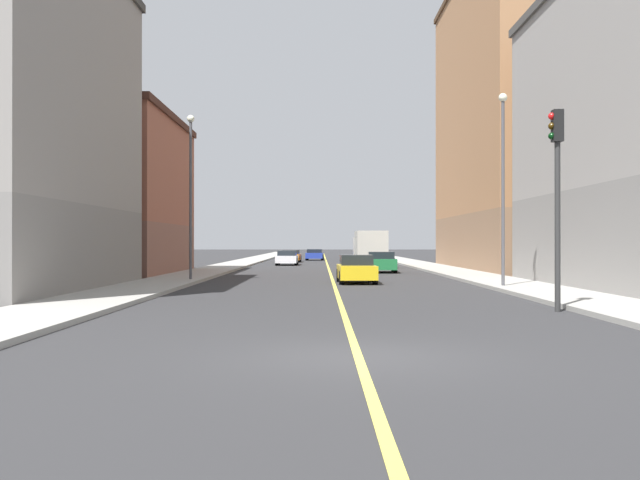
{
  "coord_description": "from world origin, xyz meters",
  "views": [
    {
      "loc": [
        -0.65,
        -12.55,
        1.94
      ],
      "look_at": [
        -0.93,
        49.69,
        2.18
      ],
      "focal_mm": 41.3,
      "sensor_mm": 36.0,
      "label": 1
    }
  ],
  "objects": [
    {
      "name": "car_orange",
      "position": [
        -3.55,
        61.36,
        0.6
      ],
      "size": [
        1.98,
        4.15,
        1.22
      ],
      "color": "orange",
      "rests_on": "ground"
    },
    {
      "name": "car_yellow",
      "position": [
        1.1,
        22.86,
        0.65
      ],
      "size": [
        1.85,
        4.06,
        1.36
      ],
      "color": "gold",
      "rests_on": "ground"
    },
    {
      "name": "traffic_light_left_near",
      "position": [
        6.03,
        8.14,
        3.7
      ],
      "size": [
        0.4,
        0.32,
        5.69
      ],
      "color": "#2D2D2D",
      "rests_on": "ground"
    },
    {
      "name": "street_lamp_left_near",
      "position": [
        7.04,
        18.3,
        4.97
      ],
      "size": [
        0.36,
        0.36,
        8.08
      ],
      "color": "#4C4C51",
      "rests_on": "ground"
    },
    {
      "name": "sidewalk_right",
      "position": [
        -7.99,
        49.0,
        0.07
      ],
      "size": [
        3.09,
        168.0,
        0.15
      ],
      "primitive_type": "cube",
      "color": "#9E9B93",
      "rests_on": "ground"
    },
    {
      "name": "box_truck",
      "position": [
        3.3,
        45.58,
        1.55
      ],
      "size": [
        2.42,
        7.33,
        2.85
      ],
      "color": "beige",
      "rests_on": "ground"
    },
    {
      "name": "building_right_midblock",
      "position": [
        -15.47,
        32.18,
        4.86
      ],
      "size": [
        12.18,
        14.33,
        9.71
      ],
      "color": "brown",
      "rests_on": "ground"
    },
    {
      "name": "car_teal",
      "position": [
        3.87,
        68.55,
        0.65
      ],
      "size": [
        1.86,
        4.27,
        1.32
      ],
      "color": "#196670",
      "rests_on": "ground"
    },
    {
      "name": "sidewalk_left",
      "position": [
        7.99,
        49.0,
        0.07
      ],
      "size": [
        3.09,
        168.0,
        0.15
      ],
      "primitive_type": "cube",
      "color": "#9E9B93",
      "rests_on": "ground"
    },
    {
      "name": "car_green",
      "position": [
        3.34,
        35.46,
        0.67
      ],
      "size": [
        2.05,
        3.97,
        1.36
      ],
      "color": "#1E6B38",
      "rests_on": "ground"
    },
    {
      "name": "car_white",
      "position": [
        -3.51,
        51.37,
        0.63
      ],
      "size": [
        1.89,
        4.51,
        1.26
      ],
      "color": "white",
      "rests_on": "ground"
    },
    {
      "name": "building_left_mid",
      "position": [
        15.47,
        40.47,
        10.81
      ],
      "size": [
        12.18,
        23.37,
        21.6
      ],
      "color": "#8F6B4F",
      "rests_on": "ground"
    },
    {
      "name": "lane_center_stripe",
      "position": [
        0.0,
        49.0,
        0.01
      ],
      "size": [
        0.16,
        154.0,
        0.01
      ],
      "primitive_type": "cube",
      "color": "#E5D14C",
      "rests_on": "ground"
    },
    {
      "name": "car_red",
      "position": [
        3.48,
        56.85,
        0.61
      ],
      "size": [
        1.84,
        4.34,
        1.26
      ],
      "color": "red",
      "rests_on": "ground"
    },
    {
      "name": "ground_plane",
      "position": [
        0.0,
        0.0,
        0.0
      ],
      "size": [
        400.0,
        400.0,
        0.0
      ],
      "primitive_type": "plane",
      "color": "#2C2C2E",
      "rests_on": "ground"
    },
    {
      "name": "street_lamp_right_near",
      "position": [
        -7.04,
        23.74,
        4.99
      ],
      "size": [
        0.36,
        0.36,
        8.11
      ],
      "color": "#4C4C51",
      "rests_on": "ground"
    },
    {
      "name": "car_blue",
      "position": [
        -1.24,
        69.19,
        0.61
      ],
      "size": [
        2.04,
        4.1,
        1.23
      ],
      "color": "#23389E",
      "rests_on": "ground"
    }
  ]
}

